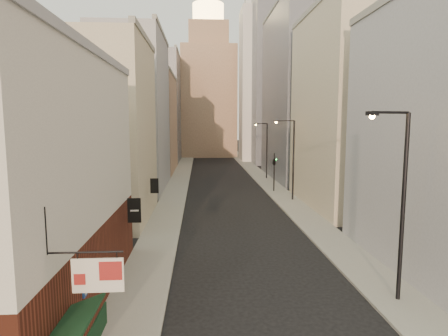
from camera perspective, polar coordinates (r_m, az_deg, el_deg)
sidewalk_left at (r=64.05m, az=-6.47°, el=-0.97°), size 3.00×140.00×0.15m
sidewalk_right at (r=64.71m, az=5.10°, el=-0.87°), size 3.00×140.00×0.15m
near_building_left at (r=19.20m, az=-27.25°, el=-2.38°), size 8.30×23.04×12.30m
left_bldg_beige at (r=35.45m, az=-17.93°, el=5.22°), size 8.00×12.00×16.00m
left_bldg_grey at (r=51.12m, az=-13.58°, el=8.04°), size 8.00×16.00×20.00m
left_bldg_tan at (r=68.91m, az=-10.97°, el=6.54°), size 8.00×18.00×17.00m
left_bldg_wingrid at (r=88.84m, az=-9.37°, el=8.90°), size 8.00×20.00×24.00m
right_bldg_beige at (r=41.31m, az=18.29°, el=8.18°), size 8.00×16.00×20.00m
right_bldg_wingrid at (r=60.47m, az=11.22°, el=10.75°), size 8.00×20.00×26.00m
highrise at (r=90.51m, az=10.53°, el=17.55°), size 21.00×23.00×51.20m
clock_tower at (r=100.76m, az=-2.37°, el=11.96°), size 14.00×14.00×44.90m
white_tower at (r=87.91m, az=5.23°, el=13.30°), size 8.00×8.00×41.50m
streetlamp_near at (r=19.84m, az=25.20°, el=-3.90°), size 2.41×0.82×9.39m
streetlamp_mid at (r=42.74m, az=10.23°, el=1.95°), size 2.32×0.89×9.13m
streetlamp_far at (r=58.61m, az=6.36°, el=3.13°), size 2.23×0.83×8.74m
traffic_light_right at (r=47.84m, az=7.67°, el=0.98°), size 0.79×0.79×5.00m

